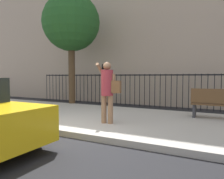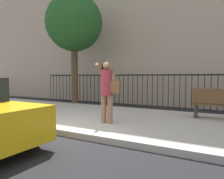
{
  "view_description": "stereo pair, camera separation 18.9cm",
  "coord_description": "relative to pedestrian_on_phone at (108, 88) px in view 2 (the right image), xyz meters",
  "views": [
    {
      "loc": [
        3.74,
        -4.02,
        1.48
      ],
      "look_at": [
        0.86,
        1.54,
        1.1
      ],
      "focal_mm": 34.19,
      "sensor_mm": 36.0,
      "label": 1
    },
    {
      "loc": [
        3.9,
        -3.93,
        1.48
      ],
      "look_at": [
        0.86,
        1.54,
        1.1
      ],
      "focal_mm": 34.19,
      "sensor_mm": 36.0,
      "label": 2
    }
  ],
  "objects": [
    {
      "name": "pedestrian_on_phone",
      "position": [
        0.0,
        0.0,
        0.0
      ],
      "size": [
        0.68,
        0.51,
        1.74
      ],
      "color": "#936B4C",
      "rests_on": "sidewalk"
    },
    {
      "name": "street_tree_near",
      "position": [
        -3.78,
        3.21,
        2.92
      ],
      "size": [
        2.79,
        2.79,
        5.52
      ],
      "color": "#4C3823",
      "rests_on": "ground"
    },
    {
      "name": "sidewalk",
      "position": [
        -0.88,
        0.96,
        -1.09
      ],
      "size": [
        28.0,
        4.4,
        0.15
      ],
      "primitive_type": "cube",
      "color": "#B2ADA3",
      "rests_on": "ground"
    },
    {
      "name": "street_bench",
      "position": [
        2.77,
        2.08,
        -0.51
      ],
      "size": [
        1.6,
        0.45,
        0.95
      ],
      "color": "brown",
      "rests_on": "sidewalk"
    },
    {
      "name": "ground_plane",
      "position": [
        -0.88,
        -1.24,
        -1.16
      ],
      "size": [
        60.0,
        60.0,
        0.0
      ],
      "primitive_type": "plane",
      "color": "black"
    },
    {
      "name": "iron_fence",
      "position": [
        -0.88,
        4.66,
        -0.14
      ],
      "size": [
        12.03,
        0.04,
        1.6
      ],
      "color": "black",
      "rests_on": "ground"
    }
  ]
}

